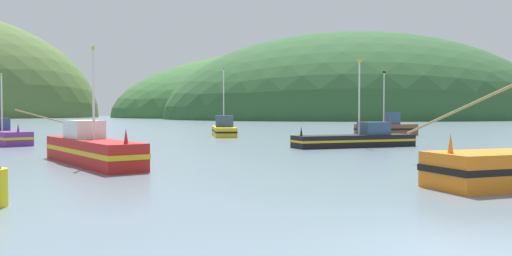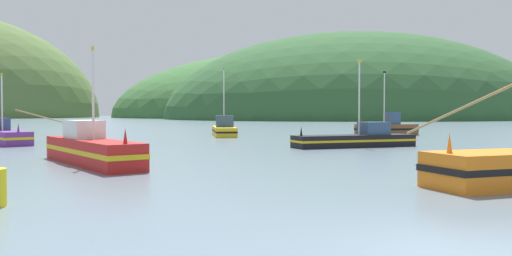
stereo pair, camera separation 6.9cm
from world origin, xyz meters
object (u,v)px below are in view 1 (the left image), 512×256
Objects in this scene: fishing_boat_black at (357,139)px; fishing_boat_purple at (1,135)px; fishing_boat_brown at (387,128)px; fishing_boat_yellow at (224,130)px; fishing_boat_red at (91,149)px.

fishing_boat_black is 28.81m from fishing_boat_purple.
fishing_boat_purple is (-38.26, -7.33, -0.09)m from fishing_boat_brown.
fishing_boat_purple is 1.15× the size of fishing_boat_yellow.
fishing_boat_red is 1.07× the size of fishing_boat_yellow.
fishing_boat_brown is 18.34m from fishing_boat_yellow.
fishing_boat_brown is 0.72× the size of fishing_boat_red.
fishing_boat_black is 0.99× the size of fishing_boat_red.
fishing_boat_brown is 39.02m from fishing_boat_red.
fishing_boat_black is at bearing 39.11° from fishing_boat_purple.
fishing_boat_purple is 22.39m from fishing_boat_yellow.
fishing_boat_black is 20.48m from fishing_boat_red.
fishing_boat_brown reaches higher than fishing_boat_red.
fishing_boat_yellow is at bearing -77.46° from fishing_boat_black.
fishing_boat_purple is (-8.75, 18.20, -0.06)m from fishing_boat_red.
fishing_boat_brown reaches higher than fishing_boat_purple.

